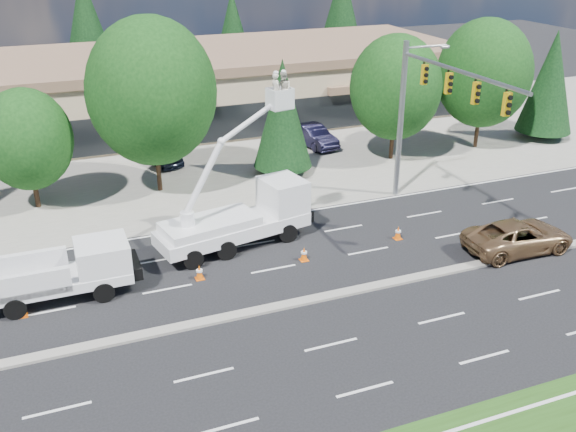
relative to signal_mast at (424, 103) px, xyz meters
name	(u,v)px	position (x,y,z in m)	size (l,w,h in m)	color
ground	(299,303)	(-10.03, -7.04, -6.06)	(140.00, 140.00, 0.00)	black
concrete_apron	(189,159)	(-10.03, 12.96, -6.05)	(140.00, 22.00, 0.01)	gray
road_median	(299,302)	(-10.03, -7.04, -6.00)	(120.00, 0.55, 0.12)	gray
strip_mall	(158,87)	(-10.03, 22.93, -3.23)	(50.40, 15.40, 5.50)	tan
tree_front_c	(27,140)	(-20.03, 7.96, -2.05)	(4.93, 4.93, 6.84)	#332114
tree_front_d	(152,92)	(-13.03, 7.96, -0.02)	(7.44, 7.44, 10.32)	#332114
tree_front_e	(283,114)	(-5.03, 7.96, -2.10)	(3.74, 3.74, 7.38)	#332114
tree_front_f	(396,87)	(2.97, 7.96, -1.12)	(6.08, 6.08, 8.44)	#332114
tree_front_g	(484,73)	(9.97, 7.96, -0.72)	(6.57, 6.57, 9.11)	#332114
tree_front_h	(550,81)	(15.97, 7.96, -1.77)	(4.05, 4.05, 7.99)	#332114
tree_back_b	(87,30)	(-14.03, 34.96, -0.13)	(5.60, 5.60, 11.05)	#332114
tree_back_c	(233,33)	(-0.03, 34.96, -1.22)	(4.58, 4.58, 9.02)	#332114
tree_back_d	(341,16)	(11.97, 34.96, -0.04)	(5.68, 5.68, 11.21)	#332114
signal_mast	(424,103)	(0.00, 0.00, 0.00)	(2.76, 10.16, 9.00)	gray
utility_pickup	(69,276)	(-18.99, -2.84, -5.10)	(6.05, 2.43, 2.32)	white
bucket_truck	(247,208)	(-10.22, -0.69, -4.21)	(8.22, 3.77, 8.49)	white
traffic_cone_a	(22,309)	(-21.02, -3.81, -5.72)	(0.40, 0.40, 0.70)	#F25D07
traffic_cone_b	(199,272)	(-13.47, -3.47, -5.72)	(0.40, 0.40, 0.70)	#F25D07
traffic_cone_c	(304,254)	(-8.36, -3.56, -5.72)	(0.40, 0.40, 0.70)	#F25D07
traffic_cone_d	(398,233)	(-2.98, -3.17, -5.72)	(0.40, 0.40, 0.70)	#F25D07
minivan	(518,236)	(1.84, -6.44, -5.29)	(2.55, 5.52, 1.54)	olive
parked_car_west	(160,153)	(-12.06, 12.74, -5.33)	(1.72, 4.27, 1.45)	black
parked_car_east	(313,136)	(-0.96, 12.44, -5.29)	(1.63, 4.68, 1.54)	black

